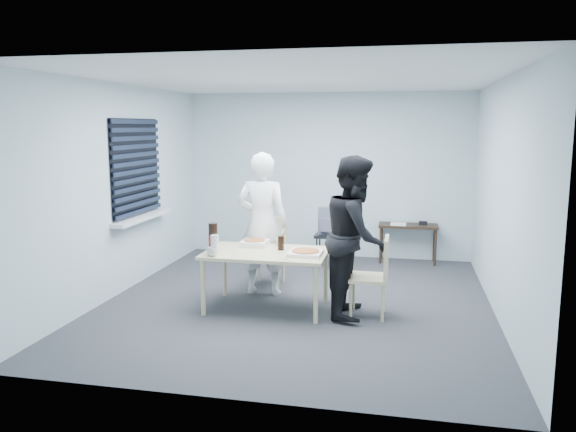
% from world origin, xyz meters
% --- Properties ---
extents(room, '(5.00, 5.00, 5.00)m').
position_xyz_m(room, '(-2.20, 0.40, 1.44)').
color(room, '#313135').
rests_on(room, ground).
extents(dining_table, '(1.38, 0.87, 0.67)m').
position_xyz_m(dining_table, '(-0.30, -0.33, 0.61)').
color(dining_table, beige).
rests_on(dining_table, ground).
extents(chair_far, '(0.42, 0.42, 0.89)m').
position_xyz_m(chair_far, '(-0.52, 0.72, 0.51)').
color(chair_far, beige).
rests_on(chair_far, ground).
extents(chair_right, '(0.42, 0.42, 0.89)m').
position_xyz_m(chair_right, '(0.94, -0.34, 0.51)').
color(chair_right, beige).
rests_on(chair_right, ground).
extents(person_white, '(0.65, 0.42, 1.77)m').
position_xyz_m(person_white, '(-0.49, 0.25, 0.89)').
color(person_white, white).
rests_on(person_white, ground).
extents(person_black, '(0.47, 0.86, 1.77)m').
position_xyz_m(person_black, '(0.71, -0.31, 0.89)').
color(person_black, black).
rests_on(person_black, ground).
extents(side_table, '(0.89, 0.39, 0.59)m').
position_xyz_m(side_table, '(1.28, 2.28, 0.51)').
color(side_table, '#362416').
rests_on(side_table, ground).
extents(stool, '(0.37, 0.37, 0.51)m').
position_xyz_m(stool, '(0.13, 1.66, 0.40)').
color(stool, black).
rests_on(stool, ground).
extents(backpack, '(0.28, 0.21, 0.40)m').
position_xyz_m(backpack, '(0.13, 1.65, 0.71)').
color(backpack, slate).
rests_on(backpack, stool).
extents(pizza_box_a, '(0.30, 0.30, 0.07)m').
position_xyz_m(pizza_box_a, '(-0.51, -0.06, 0.71)').
color(pizza_box_a, white).
rests_on(pizza_box_a, dining_table).
extents(pizza_box_b, '(0.36, 0.36, 0.05)m').
position_xyz_m(pizza_box_b, '(0.16, -0.40, 0.70)').
color(pizza_box_b, white).
rests_on(pizza_box_b, dining_table).
extents(mug_a, '(0.17, 0.17, 0.10)m').
position_xyz_m(mug_a, '(-0.82, -0.66, 0.72)').
color(mug_a, silver).
rests_on(mug_a, dining_table).
extents(mug_b, '(0.10, 0.10, 0.09)m').
position_xyz_m(mug_b, '(-0.22, 0.00, 0.72)').
color(mug_b, silver).
rests_on(mug_b, dining_table).
extents(cola_glass, '(0.09, 0.09, 0.16)m').
position_xyz_m(cola_glass, '(-0.16, -0.21, 0.75)').
color(cola_glass, black).
rests_on(cola_glass, dining_table).
extents(soda_bottle, '(0.10, 0.10, 0.33)m').
position_xyz_m(soda_bottle, '(-0.87, -0.49, 0.83)').
color(soda_bottle, black).
rests_on(soda_bottle, dining_table).
extents(plastic_cups, '(0.10, 0.10, 0.21)m').
position_xyz_m(plastic_cups, '(-0.83, -0.56, 0.78)').
color(plastic_cups, silver).
rests_on(plastic_cups, dining_table).
extents(rubber_band, '(0.05, 0.05, 0.00)m').
position_xyz_m(rubber_band, '(0.01, -0.66, 0.67)').
color(rubber_band, red).
rests_on(rubber_band, dining_table).
extents(papers, '(0.31, 0.37, 0.01)m').
position_xyz_m(papers, '(1.13, 2.26, 0.59)').
color(papers, white).
rests_on(papers, side_table).
extents(black_box, '(0.13, 0.09, 0.05)m').
position_xyz_m(black_box, '(1.50, 2.29, 0.62)').
color(black_box, black).
rests_on(black_box, side_table).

